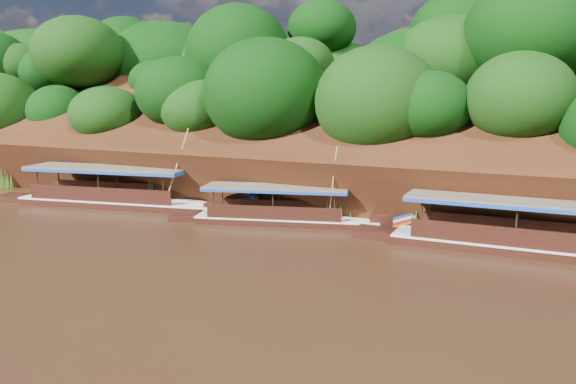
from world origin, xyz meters
TOP-DOWN VIEW (x-y plane):
  - ground at (0.00, 0.00)m, footprint 160.00×160.00m
  - riverbank at (-0.01, 22.73)m, footprint 120.00×30.06m
  - boat_0 at (12.70, 7.81)m, footprint 16.05×2.99m
  - boat_1 at (-0.93, 8.34)m, footprint 12.87×5.31m
  - boat_2 at (-13.04, 7.78)m, footprint 17.24×5.43m
  - reeds at (-3.32, 9.43)m, footprint 48.78×2.25m

SIDE VIEW (x-z plane):
  - ground at x=0.00m, z-range 0.00..0.00m
  - boat_1 at x=-0.93m, z-range -2.07..3.07m
  - boat_0 at x=12.70m, z-range -2.38..3.55m
  - boat_2 at x=-13.04m, z-range -2.32..3.54m
  - reeds at x=-3.32m, z-range -0.25..2.05m
  - riverbank at x=-0.01m, z-range -7.81..11.59m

